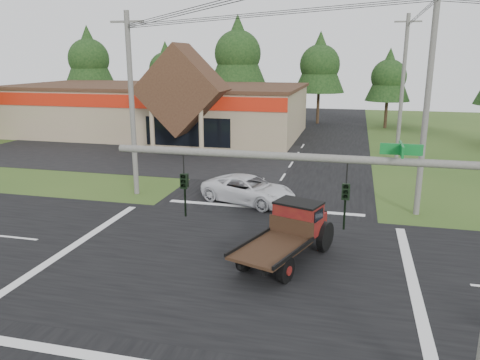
% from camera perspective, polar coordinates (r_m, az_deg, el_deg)
% --- Properties ---
extents(ground, '(120.00, 120.00, 0.00)m').
position_cam_1_polar(ground, '(19.25, -1.24, -9.78)').
color(ground, '#2F4C1B').
rests_on(ground, ground).
extents(road_ns, '(12.00, 120.00, 0.02)m').
position_cam_1_polar(road_ns, '(19.24, -1.24, -9.75)').
color(road_ns, black).
rests_on(road_ns, ground).
extents(road_ew, '(120.00, 12.00, 0.02)m').
position_cam_1_polar(road_ew, '(19.24, -1.24, -9.74)').
color(road_ew, black).
rests_on(road_ew, ground).
extents(parking_apron, '(28.00, 14.00, 0.02)m').
position_cam_1_polar(parking_apron, '(41.21, -13.26, 3.17)').
color(parking_apron, black).
rests_on(parking_apron, ground).
extents(cvs_building, '(30.40, 18.20, 9.19)m').
position_cam_1_polar(cvs_building, '(50.98, -9.78, 8.64)').
color(cvs_building, '#9B8E69').
rests_on(cvs_building, ground).
extents(traffic_signal_mast, '(8.12, 0.24, 7.00)m').
position_cam_1_polar(traffic_signal_mast, '(10.12, 20.00, -6.75)').
color(traffic_signal_mast, '#595651').
rests_on(traffic_signal_mast, ground).
extents(utility_pole_nw, '(2.00, 0.30, 10.50)m').
position_cam_1_polar(utility_pole_nw, '(28.03, -13.06, 9.03)').
color(utility_pole_nw, '#595651').
rests_on(utility_pole_nw, ground).
extents(utility_pole_ne, '(2.00, 0.30, 11.50)m').
position_cam_1_polar(utility_pole_ne, '(25.22, 21.86, 8.92)').
color(utility_pole_ne, '#595651').
rests_on(utility_pole_ne, ground).
extents(utility_pole_n, '(2.00, 0.30, 11.20)m').
position_cam_1_polar(utility_pole_n, '(39.12, 19.19, 10.63)').
color(utility_pole_n, '#595651').
rests_on(utility_pole_n, ground).
extents(tree_row_a, '(6.72, 6.72, 12.12)m').
position_cam_1_polar(tree_row_a, '(66.60, -17.98, 14.07)').
color(tree_row_a, '#332316').
rests_on(tree_row_a, ground).
extents(tree_row_b, '(5.60, 5.60, 10.10)m').
position_cam_1_polar(tree_row_b, '(63.85, -9.03, 13.38)').
color(tree_row_b, '#332316').
rests_on(tree_row_b, ground).
extents(tree_row_c, '(7.28, 7.28, 13.13)m').
position_cam_1_polar(tree_row_c, '(59.72, -0.28, 15.41)').
color(tree_row_c, '#332316').
rests_on(tree_row_c, ground).
extents(tree_row_d, '(6.16, 6.16, 11.11)m').
position_cam_1_polar(tree_row_d, '(59.09, 9.71, 13.92)').
color(tree_row_d, '#332316').
rests_on(tree_row_d, ground).
extents(tree_row_e, '(5.04, 5.04, 9.09)m').
position_cam_1_polar(tree_row_e, '(57.04, 17.70, 12.07)').
color(tree_row_e, '#332316').
rests_on(tree_row_e, ground).
extents(antique_flatbed_truck, '(3.79, 5.84, 2.28)m').
position_cam_1_polar(antique_flatbed_truck, '(18.79, 5.56, -6.70)').
color(antique_flatbed_truck, '#520B11').
rests_on(antique_flatbed_truck, ground).
extents(white_pickup, '(5.91, 4.10, 1.50)m').
position_cam_1_polar(white_pickup, '(26.43, 1.06, -1.16)').
color(white_pickup, silver).
rests_on(white_pickup, ground).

